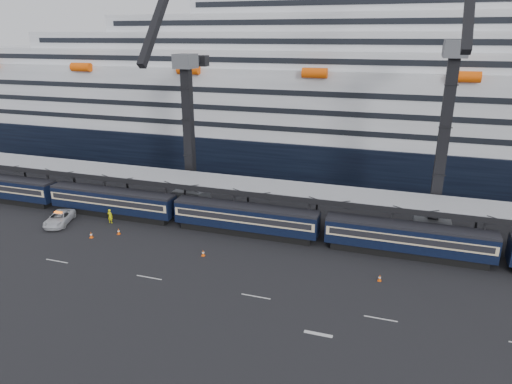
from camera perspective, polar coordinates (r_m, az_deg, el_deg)
ground at (r=49.12m, az=3.72°, el=-10.94°), size 260.00×260.00×0.00m
lane_markings at (r=43.68m, az=12.71°, el=-15.63°), size 111.00×4.27×0.02m
train at (r=57.90m, az=1.81°, el=-3.63°), size 133.05×3.00×4.05m
canopy at (r=59.46m, az=7.23°, el=-0.01°), size 130.00×6.25×5.53m
cruise_ship at (r=88.86m, az=10.84°, el=10.86°), size 214.09×28.84×34.00m
crane_dark_near at (r=68.26m, az=-8.59°, el=8.22°), size 4.50×17.75×35.08m
crane_dark_mid at (r=60.13m, az=22.51°, el=6.91°), size 4.50×18.24×39.64m
pickup_truck at (r=67.81m, az=-23.38°, el=-3.04°), size 4.52×6.49×1.65m
worker at (r=65.62m, az=-17.78°, el=-2.88°), size 0.75×0.50×2.04m
traffic_cone_b at (r=61.94m, az=-16.80°, el=-4.73°), size 0.40×0.40×0.80m
traffic_cone_c at (r=61.97m, az=-19.92°, el=-5.05°), size 0.43×0.43×0.85m
traffic_cone_d at (r=54.13m, az=-6.63°, el=-7.56°), size 0.39×0.39×0.78m
traffic_cone_e at (r=50.42m, az=15.20°, el=-10.30°), size 0.38×0.38×0.76m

